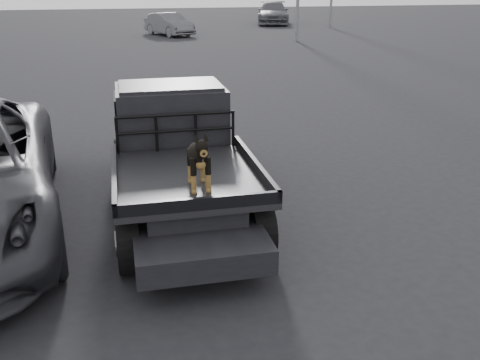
{
  "coord_description": "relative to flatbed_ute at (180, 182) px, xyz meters",
  "views": [
    {
      "loc": [
        -1.53,
        -6.25,
        3.4
      ],
      "look_at": [
        -0.27,
        -0.65,
        1.22
      ],
      "focal_mm": 40.0,
      "sensor_mm": 36.0,
      "label": 1
    }
  ],
  "objects": [
    {
      "name": "ground",
      "position": [
        0.76,
        -1.4,
        -0.46
      ],
      "size": [
        120.0,
        120.0,
        0.0
      ],
      "primitive_type": "plane",
      "color": "black",
      "rests_on": "ground"
    },
    {
      "name": "flatbed_ute",
      "position": [
        0.0,
        0.0,
        0.0
      ],
      "size": [
        2.0,
        5.4,
        0.92
      ],
      "primitive_type": null,
      "color": "black",
      "rests_on": "ground"
    },
    {
      "name": "ute_cab",
      "position": [
        0.0,
        0.95,
        0.9
      ],
      "size": [
        1.72,
        1.3,
        0.88
      ],
      "primitive_type": null,
      "color": "black",
      "rests_on": "flatbed_ute"
    },
    {
      "name": "headache_rack",
      "position": [
        0.0,
        0.2,
        0.74
      ],
      "size": [
        1.8,
        0.08,
        0.55
      ],
      "primitive_type": null,
      "color": "black",
      "rests_on": "flatbed_ute"
    },
    {
      "name": "dog",
      "position": [
        0.1,
        -1.41,
        0.83
      ],
      "size": [
        0.32,
        0.6,
        0.74
      ],
      "primitive_type": null,
      "color": "black",
      "rests_on": "flatbed_ute"
    },
    {
      "name": "distant_car_a",
      "position": [
        2.47,
        26.83,
        0.21
      ],
      "size": [
        2.95,
        4.31,
        1.34
      ],
      "primitive_type": "imported",
      "rotation": [
        0.0,
        0.0,
        0.42
      ],
      "color": "#4E4E53",
      "rests_on": "ground"
    },
    {
      "name": "distant_car_b",
      "position": [
        11.18,
        33.83,
        0.36
      ],
      "size": [
        3.71,
        6.06,
        1.64
      ],
      "primitive_type": "imported",
      "rotation": [
        0.0,
        0.0,
        -0.27
      ],
      "color": "#4A4A4F",
      "rests_on": "ground"
    }
  ]
}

